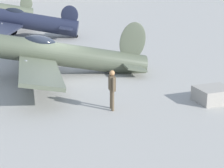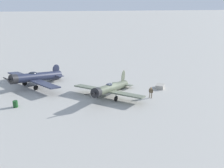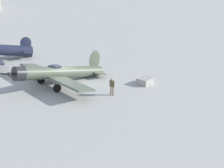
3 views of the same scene
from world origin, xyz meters
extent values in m
plane|color=#A8A59E|center=(0.00, 0.00, 0.00)|extent=(400.00, 400.00, 0.00)
cylinder|color=#4C5442|center=(0.00, 0.00, 1.21)|extent=(6.49, 8.94, 3.09)
cylinder|color=#232326|center=(-2.59, -3.93, 2.12)|extent=(1.76, 1.70, 1.50)
cone|color=#232326|center=(-2.95, -4.48, 2.24)|extent=(0.83, 0.85, 0.66)
cube|color=black|center=(-3.03, -4.60, 2.24)|extent=(2.36, 1.52, 0.57)
ellipsoid|color=black|center=(-0.54, -0.82, 1.93)|extent=(1.62, 1.92, 0.99)
cube|color=#565E4C|center=(-0.65, -0.98, 1.09)|extent=(10.21, 7.61, 0.53)
ellipsoid|color=#4C5442|center=(2.27, 3.44, 1.75)|extent=(1.14, 1.64, 2.42)
cube|color=#565E4C|center=(2.16, 3.28, 0.50)|extent=(3.44, 2.79, 0.31)
cylinder|color=#999BA0|center=(0.30, -2.32, 0.86)|extent=(0.14, 0.14, 0.93)
cylinder|color=black|center=(0.30, -2.32, 0.40)|extent=(0.61, 0.78, 0.80)
cylinder|color=#999BA0|center=(-2.25, -0.64, 0.86)|extent=(0.14, 0.14, 0.93)
cylinder|color=black|center=(-2.25, -0.64, 0.40)|extent=(0.61, 0.78, 0.80)
cylinder|color=black|center=(2.60, 3.94, 0.14)|extent=(0.24, 0.29, 0.28)
ellipsoid|color=#1E2338|center=(-9.07, 8.48, 1.98)|extent=(1.35, 1.28, 1.86)
cube|color=#282D42|center=(-9.21, 8.35, 0.98)|extent=(3.14, 3.23, 0.27)
cylinder|color=black|center=(-8.67, 8.86, 0.14)|extent=(0.27, 0.27, 0.28)
cylinder|color=brown|center=(5.70, -1.88, 0.42)|extent=(0.12, 0.12, 0.84)
cylinder|color=brown|center=(5.46, -1.70, 0.42)|extent=(0.12, 0.12, 0.84)
cube|color=brown|center=(5.58, -1.79, 1.14)|extent=(0.50, 0.45, 0.59)
sphere|color=tan|center=(5.58, -1.79, 1.56)|extent=(0.22, 0.22, 0.22)
cylinder|color=brown|center=(5.81, -1.96, 1.15)|extent=(0.09, 0.09, 0.56)
cylinder|color=brown|center=(5.36, -1.63, 1.15)|extent=(0.09, 0.09, 0.56)
cube|color=#9E998E|center=(8.16, 1.92, 0.32)|extent=(1.79, 1.90, 0.64)
camera|label=1|loc=(15.00, -11.85, 5.33)|focal=57.30mm
camera|label=2|loc=(-4.16, -34.62, 14.58)|focal=39.52mm
camera|label=3|loc=(11.66, -25.81, 10.34)|focal=46.05mm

